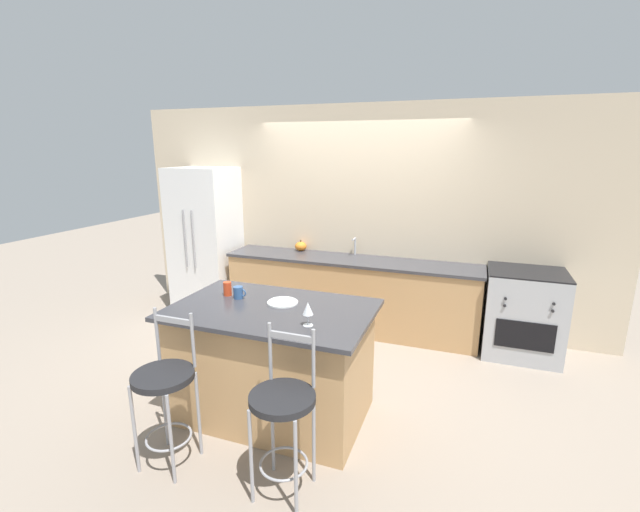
% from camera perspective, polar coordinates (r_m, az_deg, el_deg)
% --- Properties ---
extents(ground_plane, '(18.00, 18.00, 0.00)m').
position_cam_1_polar(ground_plane, '(5.16, 2.82, -10.89)').
color(ground_plane, gray).
extents(wall_back, '(6.00, 0.07, 2.70)m').
position_cam_1_polar(wall_back, '(5.35, 5.04, 5.17)').
color(wall_back, beige).
rests_on(wall_back, ground_plane).
extents(back_counter, '(3.08, 0.62, 0.89)m').
position_cam_1_polar(back_counter, '(5.30, 4.00, -4.98)').
color(back_counter, tan).
rests_on(back_counter, ground_plane).
extents(sink_faucet, '(0.02, 0.13, 0.22)m').
position_cam_1_polar(sink_faucet, '(5.31, 4.66, 1.59)').
color(sink_faucet, '#ADAFB5').
rests_on(sink_faucet, back_counter).
extents(kitchen_island, '(1.61, 1.02, 0.95)m').
position_cam_1_polar(kitchen_island, '(3.65, -6.26, -13.81)').
color(kitchen_island, tan).
rests_on(kitchen_island, ground_plane).
extents(refrigerator, '(0.79, 0.71, 1.94)m').
position_cam_1_polar(refrigerator, '(5.94, -14.96, 1.93)').
color(refrigerator, white).
rests_on(refrigerator, ground_plane).
extents(oven_range, '(0.77, 0.67, 0.94)m').
position_cam_1_polar(oven_range, '(5.10, 25.46, -6.91)').
color(oven_range, '#ADAFB5').
rests_on(oven_range, ground_plane).
extents(bar_stool_near, '(0.42, 0.42, 1.10)m').
position_cam_1_polar(bar_stool_near, '(3.25, -19.95, -16.34)').
color(bar_stool_near, '#99999E').
rests_on(bar_stool_near, ground_plane).
extents(bar_stool_far, '(0.42, 0.42, 1.10)m').
position_cam_1_polar(bar_stool_far, '(2.85, -4.93, -20.03)').
color(bar_stool_far, '#99999E').
rests_on(bar_stool_far, ground_plane).
extents(dinner_plate, '(0.25, 0.25, 0.02)m').
position_cam_1_polar(dinner_plate, '(3.54, -5.01, -6.14)').
color(dinner_plate, white).
rests_on(dinner_plate, kitchen_island).
extents(wine_glass, '(0.08, 0.08, 0.18)m').
position_cam_1_polar(wine_glass, '(3.06, -1.62, -7.08)').
color(wine_glass, white).
rests_on(wine_glass, kitchen_island).
extents(coffee_mug, '(0.12, 0.08, 0.10)m').
position_cam_1_polar(coffee_mug, '(3.69, -10.81, -4.81)').
color(coffee_mug, '#335689').
rests_on(coffee_mug, kitchen_island).
extents(tumbler_cup, '(0.07, 0.07, 0.12)m').
position_cam_1_polar(tumbler_cup, '(3.77, -12.23, -4.29)').
color(tumbler_cup, red).
rests_on(tumbler_cup, kitchen_island).
extents(pumpkin_decoration, '(0.15, 0.15, 0.14)m').
position_cam_1_polar(pumpkin_decoration, '(5.54, -2.58, 1.32)').
color(pumpkin_decoration, orange).
rests_on(pumpkin_decoration, back_counter).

